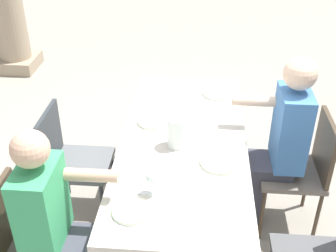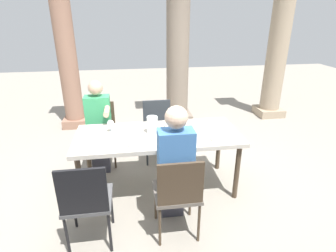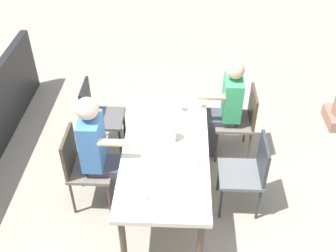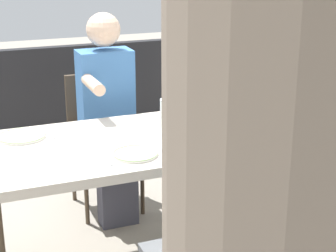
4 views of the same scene
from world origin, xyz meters
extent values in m
cube|color=beige|center=(0.00, 0.00, 0.73)|extent=(1.95, 0.84, 0.05)
cylinder|color=#473828|center=(-0.89, 0.34, 0.35)|extent=(0.06, 0.06, 0.71)
cylinder|color=#473828|center=(-0.89, -0.34, 0.35)|extent=(0.06, 0.06, 0.71)
cube|color=#4F4F50|center=(-0.75, -0.76, 0.47)|extent=(0.44, 0.44, 0.04)
cube|color=black|center=(-0.75, -0.96, 0.69)|extent=(0.42, 0.03, 0.46)
cylinder|color=black|center=(-0.56, -0.57, 0.22)|extent=(0.03, 0.03, 0.45)
cylinder|color=black|center=(-0.94, -0.57, 0.22)|extent=(0.03, 0.03, 0.45)
cylinder|color=black|center=(-0.56, -0.95, 0.22)|extent=(0.03, 0.03, 0.45)
cylinder|color=black|center=(-0.94, -0.95, 0.22)|extent=(0.03, 0.03, 0.45)
cube|color=#2D3338|center=(0.09, 0.96, 0.66)|extent=(0.42, 0.03, 0.43)
cube|color=#6A6158|center=(0.09, -0.76, 0.47)|extent=(0.44, 0.44, 0.04)
cube|color=#473828|center=(0.09, -0.96, 0.69)|extent=(0.42, 0.03, 0.44)
cylinder|color=#473828|center=(0.28, -0.57, 0.22)|extent=(0.03, 0.03, 0.45)
cylinder|color=#473828|center=(-0.10, -0.57, 0.22)|extent=(0.03, 0.03, 0.45)
cylinder|color=#473828|center=(0.28, -0.95, 0.22)|extent=(0.03, 0.03, 0.45)
cylinder|color=#473828|center=(-0.10, -0.95, 0.22)|extent=(0.03, 0.03, 0.45)
cube|color=#3F3F4C|center=(0.09, -0.51, 0.23)|extent=(0.24, 0.14, 0.46)
cube|color=#3F3F4C|center=(0.09, -0.60, 0.51)|extent=(0.28, 0.32, 0.10)
cube|color=#3F72B2|center=(0.09, -0.71, 0.83)|extent=(0.34, 0.20, 0.55)
sphere|color=beige|center=(0.09, -0.71, 1.23)|extent=(0.21, 0.21, 0.21)
cylinder|color=beige|center=(0.23, -0.47, 0.95)|extent=(0.07, 0.30, 0.07)
cube|color=#3F3F4C|center=(-0.75, 0.51, 0.23)|extent=(0.24, 0.14, 0.46)
cylinder|color=tan|center=(-0.61, 0.47, 0.91)|extent=(0.07, 0.30, 0.07)
cube|color=black|center=(0.00, -2.10, 0.45)|extent=(4.35, 0.10, 0.90)
cylinder|color=white|center=(-0.72, 0.24, 0.76)|extent=(0.21, 0.21, 0.01)
torus|color=#A9CD91|center=(-0.72, 0.24, 0.77)|extent=(0.21, 0.21, 0.01)
cylinder|color=white|center=(-0.55, 0.14, 0.76)|extent=(0.06, 0.06, 0.00)
cylinder|color=white|center=(-0.55, 0.14, 0.80)|extent=(0.01, 0.01, 0.07)
sphere|color=white|center=(-0.55, 0.14, 0.87)|extent=(0.08, 0.08, 0.08)
cube|color=silver|center=(-0.87, 0.24, 0.76)|extent=(0.03, 0.17, 0.01)
cube|color=silver|center=(-0.57, 0.24, 0.76)|extent=(0.03, 0.17, 0.01)
cylinder|color=white|center=(-0.24, -0.24, 0.76)|extent=(0.26, 0.26, 0.01)
torus|color=#A4C786|center=(-0.24, -0.24, 0.77)|extent=(0.26, 0.26, 0.01)
cube|color=silver|center=(-0.39, -0.24, 0.76)|extent=(0.03, 0.17, 0.01)
cube|color=silver|center=(-0.09, -0.24, 0.76)|extent=(0.02, 0.17, 0.01)
cylinder|color=white|center=(0.21, 0.23, 0.76)|extent=(0.22, 0.22, 0.01)
torus|color=#A4C786|center=(0.21, 0.23, 0.77)|extent=(0.22, 0.22, 0.01)
cube|color=silver|center=(0.06, 0.23, 0.76)|extent=(0.02, 0.17, 0.01)
cube|color=silver|center=(0.36, 0.23, 0.76)|extent=(0.02, 0.17, 0.01)
cylinder|color=white|center=(0.69, -0.24, 0.76)|extent=(0.25, 0.25, 0.01)
torus|color=#A4C786|center=(0.69, -0.24, 0.77)|extent=(0.25, 0.25, 0.01)
cube|color=silver|center=(0.54, -0.24, 0.76)|extent=(0.03, 0.17, 0.01)
cylinder|color=white|center=(-0.06, 0.04, 0.86)|extent=(0.13, 0.13, 0.21)
cylinder|color=#EFEAC6|center=(-0.06, 0.04, 0.83)|extent=(0.12, 0.12, 0.13)
camera|label=1|loc=(-2.41, -0.09, 2.36)|focal=46.32mm
camera|label=2|loc=(-0.32, -2.95, 2.10)|focal=29.25mm
camera|label=3|loc=(3.00, 0.14, 3.39)|focal=43.17mm
camera|label=4|loc=(1.00, 2.60, 1.74)|focal=58.94mm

